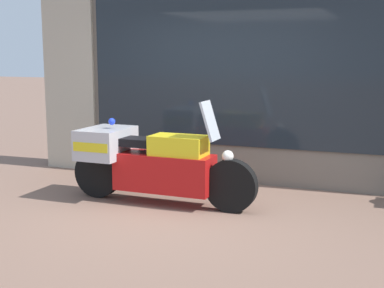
{
  "coord_description": "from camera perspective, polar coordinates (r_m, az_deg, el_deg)",
  "views": [
    {
      "loc": [
        2.35,
        -5.54,
        1.87
      ],
      "look_at": [
        -0.15,
        0.89,
        0.7
      ],
      "focal_mm": 50.0,
      "sensor_mm": 36.0,
      "label": 1
    }
  ],
  "objects": [
    {
      "name": "window_display",
      "position": [
        7.95,
        6.6,
        -0.6
      ],
      "size": [
        4.79,
        0.3,
        1.95
      ],
      "color": "slate",
      "rests_on": "ground"
    },
    {
      "name": "paramedic_motorcycle",
      "position": [
        6.74,
        -4.81,
        -1.73
      ],
      "size": [
        2.47,
        0.78,
        1.32
      ],
      "rotation": [
        0.0,
        0.0,
        -0.01
      ],
      "color": "black",
      "rests_on": "ground"
    },
    {
      "name": "shop_building",
      "position": [
        8.03,
        1.14,
        8.3
      ],
      "size": [
        6.16,
        0.55,
        3.35
      ],
      "color": "#6B6056",
      "rests_on": "ground"
    },
    {
      "name": "ground_plane",
      "position": [
        6.3,
        -1.64,
        -7.62
      ],
      "size": [
        60.0,
        60.0,
        0.0
      ],
      "primitive_type": "plane",
      "color": "#7A5B4C"
    }
  ]
}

